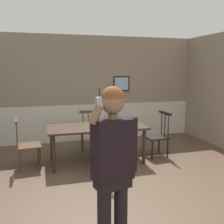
% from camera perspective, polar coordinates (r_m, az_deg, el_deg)
% --- Properties ---
extents(ground_plane, '(6.91, 6.91, 0.00)m').
position_cam_1_polar(ground_plane, '(4.52, 1.39, -15.88)').
color(ground_plane, brown).
extents(room_back_partition, '(6.28, 0.17, 2.80)m').
position_cam_1_polar(room_back_partition, '(7.11, -6.09, 4.58)').
color(room_back_partition, gray).
rests_on(room_back_partition, ground_plane).
extents(dining_table, '(2.01, 1.03, 0.77)m').
position_cam_1_polar(dining_table, '(5.45, -3.40, -3.79)').
color(dining_table, '#38281E').
rests_on(dining_table, ground_plane).
extents(chair_near_window, '(0.49, 0.49, 0.98)m').
position_cam_1_polar(chair_near_window, '(5.40, -18.04, -6.75)').
color(chair_near_window, '#513823').
rests_on(chair_near_window, ground_plane).
extents(chair_by_doorway, '(0.50, 0.50, 0.99)m').
position_cam_1_polar(chair_by_doorway, '(5.95, 9.89, -5.00)').
color(chair_by_doorway, black).
rests_on(chair_by_doorway, ground_plane).
extents(chair_at_table_head, '(0.47, 0.47, 0.92)m').
position_cam_1_polar(chair_at_table_head, '(6.36, -5.02, -4.00)').
color(chair_at_table_head, '#513823').
rests_on(chair_at_table_head, ground_plane).
extents(chair_opposite_corner, '(0.44, 0.44, 0.98)m').
position_cam_1_polar(chair_opposite_corner, '(4.68, -1.10, -8.87)').
color(chair_opposite_corner, '#513823').
rests_on(chair_opposite_corner, ground_plane).
extents(person_figure, '(0.53, 0.30, 1.76)m').
position_cam_1_polar(person_figure, '(2.62, 0.28, -10.75)').
color(person_figure, black).
rests_on(person_figure, ground_plane).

